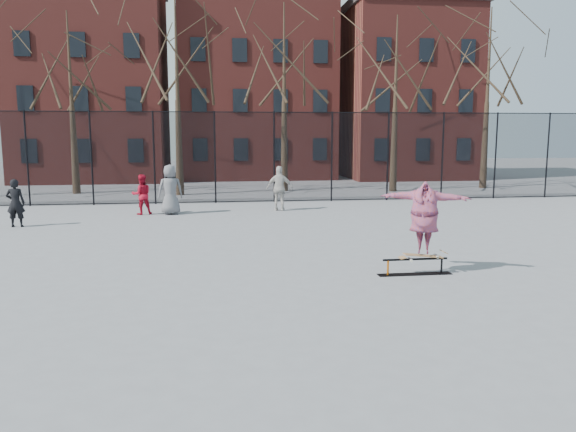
{
  "coord_description": "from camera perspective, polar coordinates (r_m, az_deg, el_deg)",
  "views": [
    {
      "loc": [
        -1.49,
        -11.77,
        3.14
      ],
      "look_at": [
        0.28,
        1.5,
        1.11
      ],
      "focal_mm": 35.0,
      "sensor_mm": 36.0,
      "label": 1
    }
  ],
  "objects": [
    {
      "name": "rowhouses",
      "position": [
        37.95,
        -4.36,
        13.02
      ],
      "size": [
        29.0,
        7.0,
        13.0
      ],
      "color": "maroon",
      "rests_on": "ground"
    },
    {
      "name": "skateboard",
      "position": [
        12.77,
        13.56,
        -3.92
      ],
      "size": [
        0.94,
        0.22,
        0.11
      ],
      "primitive_type": null,
      "color": "olive",
      "rests_on": "skate_rail"
    },
    {
      "name": "skater",
      "position": [
        12.61,
        13.7,
        -0.15
      ],
      "size": [
        2.01,
        1.24,
        1.59
      ],
      "primitive_type": "imported",
      "rotation": [
        0.0,
        0.0,
        -0.39
      ],
      "color": "#363586",
      "rests_on": "skateboard"
    },
    {
      "name": "bystander_red",
      "position": [
        21.97,
        -14.65,
        2.12
      ],
      "size": [
        0.87,
        0.76,
        1.52
      ],
      "primitive_type": "imported",
      "rotation": [
        0.0,
        0.0,
        3.43
      ],
      "color": "#AD0F24",
      "rests_on": "ground"
    },
    {
      "name": "skate_rail",
      "position": [
        12.77,
        12.76,
        -5.18
      ],
      "size": [
        1.67,
        0.25,
        0.37
      ],
      "color": "black",
      "rests_on": "ground"
    },
    {
      "name": "fence",
      "position": [
        24.84,
        -4.22,
        6.09
      ],
      "size": [
        34.03,
        0.07,
        4.0
      ],
      "color": "black",
      "rests_on": "ground"
    },
    {
      "name": "ground",
      "position": [
        12.27,
        -0.37,
        -6.21
      ],
      "size": [
        100.0,
        100.0,
        0.0
      ],
      "primitive_type": "plane",
      "color": "slate"
    },
    {
      "name": "bystander_grey",
      "position": [
        21.73,
        -11.87,
        2.65
      ],
      "size": [
        1.01,
        0.74,
        1.9
      ],
      "primitive_type": "imported",
      "rotation": [
        0.0,
        0.0,
        3.3
      ],
      "color": "#5E5E62",
      "rests_on": "ground"
    },
    {
      "name": "bystander_white",
      "position": [
        22.28,
        -0.85,
        2.82
      ],
      "size": [
        1.11,
        0.65,
        1.77
      ],
      "primitive_type": "imported",
      "rotation": [
        0.0,
        0.0,
        2.93
      ],
      "color": "#BAB4AD",
      "rests_on": "ground"
    },
    {
      "name": "tree_row",
      "position": [
        29.25,
        -5.33,
        16.87
      ],
      "size": [
        33.66,
        7.46,
        10.67
      ],
      "color": "black",
      "rests_on": "ground"
    },
    {
      "name": "bystander_black",
      "position": [
        20.53,
        -25.95,
        1.2
      ],
      "size": [
        0.59,
        0.4,
        1.59
      ],
      "primitive_type": "imported",
      "rotation": [
        0.0,
        0.0,
        3.17
      ],
      "color": "black",
      "rests_on": "ground"
    }
  ]
}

